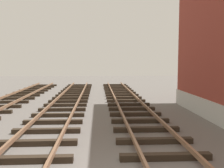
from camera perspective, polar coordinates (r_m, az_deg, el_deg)
The scene contains 0 objects.
Camera 1 is at (-1.08, -5.25, 2.68)m, focal length 41.13 mm.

